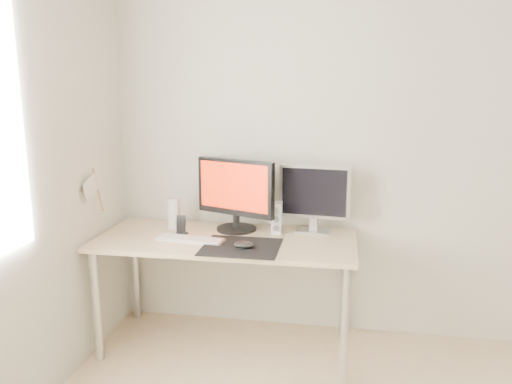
{
  "coord_description": "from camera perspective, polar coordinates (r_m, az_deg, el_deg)",
  "views": [
    {
      "loc": [
        -0.24,
        -1.51,
        1.66
      ],
      "look_at": [
        -0.75,
        1.46,
        1.01
      ],
      "focal_mm": 35.0,
      "sensor_mm": 36.0,
      "label": 1
    }
  ],
  "objects": [
    {
      "name": "keyboard",
      "position": [
        3.08,
        -7.5,
        -5.36
      ],
      "size": [
        0.43,
        0.17,
        0.02
      ],
      "color": "#B4B5B7",
      "rests_on": "desk"
    },
    {
      "name": "phone_dock",
      "position": [
        3.18,
        -8.54,
        -4.21
      ],
      "size": [
        0.07,
        0.06,
        0.13
      ],
      "color": "black",
      "rests_on": "desk"
    },
    {
      "name": "second_monitor",
      "position": [
        3.19,
        6.7,
        -0.39
      ],
      "size": [
        0.45,
        0.18,
        0.43
      ],
      "color": "silver",
      "rests_on": "desk"
    },
    {
      "name": "speaker_left",
      "position": [
        3.33,
        -9.3,
        -2.4
      ],
      "size": [
        0.06,
        0.08,
        0.2
      ],
      "color": "silver",
      "rests_on": "desk"
    },
    {
      "name": "mouse",
      "position": [
        2.9,
        -1.44,
        -6.06
      ],
      "size": [
        0.11,
        0.07,
        0.04
      ],
      "primitive_type": "ellipsoid",
      "color": "black",
      "rests_on": "mousepad"
    },
    {
      "name": "speaker_right",
      "position": [
        3.18,
        2.39,
        -2.96
      ],
      "size": [
        0.06,
        0.08,
        0.2
      ],
      "color": "white",
      "rests_on": "desk"
    },
    {
      "name": "main_monitor",
      "position": [
        3.2,
        -2.37,
        -0.02
      ],
      "size": [
        0.53,
        0.34,
        0.47
      ],
      "color": "black",
      "rests_on": "desk"
    },
    {
      "name": "desk",
      "position": [
        3.14,
        -3.45,
        -6.59
      ],
      "size": [
        1.6,
        0.7,
        0.73
      ],
      "color": "#D1B587",
      "rests_on": "ground"
    },
    {
      "name": "mousepad",
      "position": [
        2.93,
        -1.71,
        -6.27
      ],
      "size": [
        0.45,
        0.4,
        0.0
      ],
      "primitive_type": "cube",
      "color": "black",
      "rests_on": "desk"
    },
    {
      "name": "wall_back",
      "position": [
        3.3,
        13.95,
        4.66
      ],
      "size": [
        3.5,
        0.0,
        3.5
      ],
      "primitive_type": "plane",
      "rotation": [
        1.57,
        0.0,
        0.0
      ],
      "color": "beige",
      "rests_on": "ground"
    },
    {
      "name": "pennant",
      "position": [
        3.18,
        -18.13,
        0.46
      ],
      "size": [
        0.01,
        0.23,
        0.29
      ],
      "color": "#A57F54",
      "rests_on": "wall_left"
    }
  ]
}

